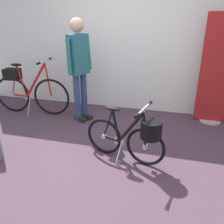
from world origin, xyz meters
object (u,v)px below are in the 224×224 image
visitor_near_wall (79,64)px  folding_bike_foreground (133,135)px  display_bike_left (28,90)px  floor_banner_stand (218,76)px

visitor_near_wall → folding_bike_foreground: bearing=-43.6°
folding_bike_foreground → visitor_near_wall: bearing=136.4°
folding_bike_foreground → display_bike_left: display_bike_left is taller
floor_banner_stand → display_bike_left: 3.40m
floor_banner_stand → visitor_near_wall: bearing=-168.0°
floor_banner_stand → visitor_near_wall: size_ratio=1.05×
floor_banner_stand → visitor_near_wall: (-2.28, -0.48, 0.18)m
folding_bike_foreground → display_bike_left: (-2.21, 1.10, 0.08)m
floor_banner_stand → display_bike_left: floor_banner_stand is taller
folding_bike_foreground → display_bike_left: bearing=153.6°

